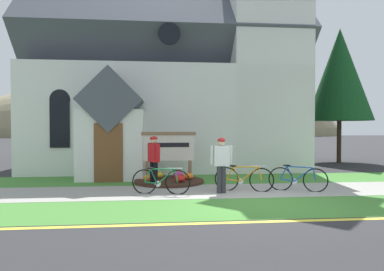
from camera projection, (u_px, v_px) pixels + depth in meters
ground at (231, 180)px, 12.81m from camera, size 140.00×140.00×0.00m
sidewalk_slab at (174, 192)px, 10.48m from camera, size 32.00×2.33×0.01m
grass_verge at (178, 209)px, 8.22m from camera, size 32.00×2.21×0.01m
church_lawn at (171, 180)px, 12.88m from camera, size 24.00×2.51×0.01m
curb_paint_stripe at (182, 224)px, 6.97m from camera, size 28.00×0.16×0.01m
church_building at (177, 78)px, 18.06m from camera, size 12.81×10.60×12.41m
church_sign at (169, 148)px, 12.59m from camera, size 1.98×0.22×1.79m
flower_bed at (169, 180)px, 12.21m from camera, size 2.44×2.44×0.34m
bicycle_white at (244, 179)px, 10.57m from camera, size 1.73×0.57×0.81m
bicycle_orange at (298, 179)px, 10.58m from camera, size 1.64×0.69×0.82m
bicycle_green at (161, 181)px, 10.11m from camera, size 1.69×0.39×0.80m
cyclist_in_orange_jersey at (154, 157)px, 11.34m from camera, size 0.41×0.71×1.66m
cyclist_in_blue_jersey at (221, 161)px, 10.21m from camera, size 0.65×0.28×1.64m
roadside_conifer at (340, 75)px, 19.23m from camera, size 3.55×3.55×7.44m
distant_hill at (156, 136)px, 83.90m from camera, size 90.59×40.84×27.99m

